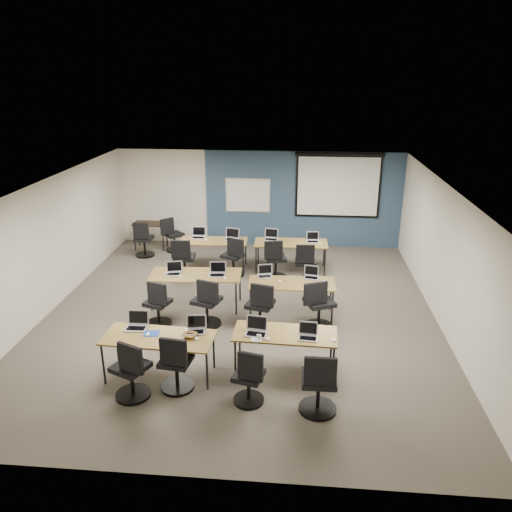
# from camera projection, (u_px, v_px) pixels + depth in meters

# --- Properties ---
(floor) EXTENTS (8.00, 9.00, 0.02)m
(floor) POSITION_uv_depth(u_px,v_px,m) (241.00, 313.00, 10.41)
(floor) COLOR #6B6354
(floor) RESTS_ON ground
(ceiling) EXTENTS (8.00, 9.00, 0.02)m
(ceiling) POSITION_uv_depth(u_px,v_px,m) (239.00, 186.00, 9.47)
(ceiling) COLOR white
(ceiling) RESTS_ON ground
(wall_back) EXTENTS (8.00, 0.04, 2.70)m
(wall_back) POSITION_uv_depth(u_px,v_px,m) (259.00, 199.00, 14.14)
(wall_back) COLOR beige
(wall_back) RESTS_ON ground
(wall_front) EXTENTS (8.00, 0.04, 2.70)m
(wall_front) POSITION_uv_depth(u_px,v_px,m) (194.00, 386.00, 5.74)
(wall_front) COLOR beige
(wall_front) RESTS_ON ground
(wall_left) EXTENTS (0.04, 9.00, 2.70)m
(wall_left) POSITION_uv_depth(u_px,v_px,m) (47.00, 247.00, 10.27)
(wall_left) COLOR beige
(wall_left) RESTS_ON ground
(wall_right) EXTENTS (0.04, 9.00, 2.70)m
(wall_right) POSITION_uv_depth(u_px,v_px,m) (446.00, 259.00, 9.61)
(wall_right) COLOR beige
(wall_right) RESTS_ON ground
(blue_accent_panel) EXTENTS (5.50, 0.04, 2.70)m
(blue_accent_panel) POSITION_uv_depth(u_px,v_px,m) (303.00, 200.00, 14.01)
(blue_accent_panel) COLOR #3D5977
(blue_accent_panel) RESTS_ON wall_back
(whiteboard) EXTENTS (1.28, 0.03, 0.98)m
(whiteboard) POSITION_uv_depth(u_px,v_px,m) (248.00, 196.00, 14.06)
(whiteboard) COLOR silver
(whiteboard) RESTS_ON wall_back
(projector_screen) EXTENTS (2.40, 0.10, 1.82)m
(projector_screen) POSITION_uv_depth(u_px,v_px,m) (338.00, 182.00, 13.68)
(projector_screen) COLOR black
(projector_screen) RESTS_ON wall_back
(training_table_front_left) EXTENTS (1.80, 0.75, 0.73)m
(training_table_front_left) POSITION_uv_depth(u_px,v_px,m) (159.00, 339.00, 8.06)
(training_table_front_left) COLOR #9F5C2D
(training_table_front_left) RESTS_ON floor
(training_table_front_right) EXTENTS (1.69, 0.71, 0.73)m
(training_table_front_right) POSITION_uv_depth(u_px,v_px,m) (285.00, 336.00, 8.18)
(training_table_front_right) COLOR #A16E3B
(training_table_front_right) RESTS_ON floor
(training_table_mid_left) EXTENTS (1.91, 0.80, 0.73)m
(training_table_mid_left) POSITION_uv_depth(u_px,v_px,m) (196.00, 276.00, 10.53)
(training_table_mid_left) COLOR #A6752B
(training_table_mid_left) RESTS_ON floor
(training_table_mid_right) EXTENTS (1.75, 0.73, 0.73)m
(training_table_mid_right) POSITION_uv_depth(u_px,v_px,m) (292.00, 285.00, 10.11)
(training_table_mid_right) COLOR #AA7941
(training_table_mid_right) RESTS_ON floor
(training_table_back_left) EXTENTS (1.69, 0.70, 0.73)m
(training_table_back_left) POSITION_uv_depth(u_px,v_px,m) (214.00, 242.00, 12.61)
(training_table_back_left) COLOR olive
(training_table_back_left) RESTS_ON floor
(training_table_back_right) EXTENTS (1.82, 0.76, 0.73)m
(training_table_back_right) POSITION_uv_depth(u_px,v_px,m) (291.00, 244.00, 12.47)
(training_table_back_right) COLOR olive
(training_table_back_right) RESTS_ON floor
(laptop_0) EXTENTS (0.35, 0.30, 0.27)m
(laptop_0) POSITION_uv_depth(u_px,v_px,m) (137.00, 324.00, 8.31)
(laptop_0) COLOR #A3A4AF
(laptop_0) RESTS_ON training_table_front_left
(mouse_0) EXTENTS (0.08, 0.11, 0.04)m
(mouse_0) POSITION_uv_depth(u_px,v_px,m) (148.00, 334.00, 8.09)
(mouse_0) COLOR white
(mouse_0) RESTS_ON training_table_front_left
(task_chair_0) EXTENTS (0.58, 0.55, 1.02)m
(task_chair_0) POSITION_uv_depth(u_px,v_px,m) (131.00, 374.00, 7.58)
(task_chair_0) COLOR black
(task_chair_0) RESTS_ON floor
(laptop_1) EXTENTS (0.32, 0.27, 0.25)m
(laptop_1) POSITION_uv_depth(u_px,v_px,m) (196.00, 328.00, 8.20)
(laptop_1) COLOR #B9B9B9
(laptop_1) RESTS_ON training_table_front_left
(mouse_1) EXTENTS (0.07, 0.11, 0.04)m
(mouse_1) POSITION_uv_depth(u_px,v_px,m) (197.00, 338.00, 7.97)
(mouse_1) COLOR white
(mouse_1) RESTS_ON training_table_front_left
(task_chair_1) EXTENTS (0.53, 0.53, 1.01)m
(task_chair_1) POSITION_uv_depth(u_px,v_px,m) (176.00, 367.00, 7.77)
(task_chair_1) COLOR black
(task_chair_1) RESTS_ON floor
(laptop_2) EXTENTS (0.35, 0.30, 0.26)m
(laptop_2) POSITION_uv_depth(u_px,v_px,m) (256.00, 330.00, 8.13)
(laptop_2) COLOR silver
(laptop_2) RESTS_ON training_table_front_right
(mouse_2) EXTENTS (0.07, 0.11, 0.04)m
(mouse_2) POSITION_uv_depth(u_px,v_px,m) (268.00, 339.00, 7.96)
(mouse_2) COLOR white
(mouse_2) RESTS_ON training_table_front_right
(task_chair_2) EXTENTS (0.48, 0.47, 0.96)m
(task_chair_2) POSITION_uv_depth(u_px,v_px,m) (249.00, 381.00, 7.46)
(task_chair_2) COLOR black
(task_chair_2) RESTS_ON floor
(laptop_3) EXTENTS (0.31, 0.26, 0.23)m
(laptop_3) POSITION_uv_depth(u_px,v_px,m) (308.00, 334.00, 8.00)
(laptop_3) COLOR #B8B9C2
(laptop_3) RESTS_ON training_table_front_right
(mouse_3) EXTENTS (0.09, 0.12, 0.04)m
(mouse_3) POSITION_uv_depth(u_px,v_px,m) (334.00, 340.00, 7.92)
(mouse_3) COLOR white
(mouse_3) RESTS_ON training_table_front_right
(task_chair_3) EXTENTS (0.57, 0.57, 1.04)m
(task_chair_3) POSITION_uv_depth(u_px,v_px,m) (319.00, 388.00, 7.25)
(task_chair_3) COLOR black
(task_chair_3) RESTS_ON floor
(laptop_4) EXTENTS (0.33, 0.28, 0.25)m
(laptop_4) POSITION_uv_depth(u_px,v_px,m) (174.00, 271.00, 10.51)
(laptop_4) COLOR #B6B6BA
(laptop_4) RESTS_ON training_table_mid_left
(mouse_4) EXTENTS (0.08, 0.11, 0.03)m
(mouse_4) POSITION_uv_depth(u_px,v_px,m) (180.00, 276.00, 10.40)
(mouse_4) COLOR white
(mouse_4) RESTS_ON training_table_mid_left
(task_chair_4) EXTENTS (0.52, 0.50, 0.98)m
(task_chair_4) POSITION_uv_depth(u_px,v_px,m) (158.00, 307.00, 9.78)
(task_chair_4) COLOR black
(task_chair_4) RESTS_ON floor
(laptop_5) EXTENTS (0.34, 0.29, 0.26)m
(laptop_5) POSITION_uv_depth(u_px,v_px,m) (217.00, 272.00, 10.46)
(laptop_5) COLOR #B2B3B9
(laptop_5) RESTS_ON training_table_mid_left
(mouse_5) EXTENTS (0.08, 0.11, 0.03)m
(mouse_5) POSITION_uv_depth(u_px,v_px,m) (225.00, 278.00, 10.29)
(mouse_5) COLOR white
(mouse_5) RESTS_ON training_table_mid_left
(task_chair_5) EXTENTS (0.57, 0.55, 1.03)m
(task_chair_5) POSITION_uv_depth(u_px,v_px,m) (207.00, 306.00, 9.77)
(task_chair_5) COLOR black
(task_chair_5) RESTS_ON floor
(laptop_6) EXTENTS (0.30, 0.26, 0.23)m
(laptop_6) POSITION_uv_depth(u_px,v_px,m) (265.00, 273.00, 10.40)
(laptop_6) COLOR #B5B5B5
(laptop_6) RESTS_ON training_table_mid_right
(mouse_6) EXTENTS (0.08, 0.11, 0.04)m
(mouse_6) POSITION_uv_depth(u_px,v_px,m) (280.00, 281.00, 10.15)
(mouse_6) COLOR white
(mouse_6) RESTS_ON training_table_mid_right
(task_chair_6) EXTENTS (0.55, 0.55, 1.03)m
(task_chair_6) POSITION_uv_depth(u_px,v_px,m) (261.00, 310.00, 9.61)
(task_chair_6) COLOR black
(task_chair_6) RESTS_ON floor
(laptop_7) EXTENTS (0.30, 0.26, 0.23)m
(laptop_7) POSITION_uv_depth(u_px,v_px,m) (311.00, 275.00, 10.33)
(laptop_7) COLOR #A8A8A9
(laptop_7) RESTS_ON training_table_mid_right
(mouse_7) EXTENTS (0.07, 0.11, 0.04)m
(mouse_7) POSITION_uv_depth(u_px,v_px,m) (324.00, 281.00, 10.12)
(mouse_7) COLOR white
(mouse_7) RESTS_ON training_table_mid_right
(task_chair_7) EXTENTS (0.62, 0.58, 1.05)m
(task_chair_7) POSITION_uv_depth(u_px,v_px,m) (318.00, 309.00, 9.64)
(task_chair_7) COLOR black
(task_chair_7) RESTS_ON floor
(laptop_8) EXTENTS (0.35, 0.29, 0.26)m
(laptop_8) POSITION_uv_depth(u_px,v_px,m) (198.00, 235.00, 12.81)
(laptop_8) COLOR #A8A8AE
(laptop_8) RESTS_ON training_table_back_left
(mouse_8) EXTENTS (0.06, 0.09, 0.03)m
(mouse_8) POSITION_uv_depth(u_px,v_px,m) (206.00, 240.00, 12.62)
(mouse_8) COLOR white
(mouse_8) RESTS_ON training_table_back_left
(task_chair_8) EXTENTS (0.56, 0.56, 1.04)m
(task_chair_8) POSITION_uv_depth(u_px,v_px,m) (184.00, 262.00, 12.00)
(task_chair_8) COLOR black
(task_chair_8) RESTS_ON floor
(laptop_9) EXTENTS (0.36, 0.31, 0.27)m
(laptop_9) POSITION_uv_depth(u_px,v_px,m) (232.00, 237.00, 12.65)
(laptop_9) COLOR #ABABAE
(laptop_9) RESTS_ON training_table_back_left
(mouse_9) EXTENTS (0.07, 0.11, 0.04)m
(mouse_9) POSITION_uv_depth(u_px,v_px,m) (235.00, 241.00, 12.49)
(mouse_9) COLOR white
(mouse_9) RESTS_ON training_table_back_left
(task_chair_9) EXTENTS (0.58, 0.54, 1.02)m
(task_chair_9) POSITION_uv_depth(u_px,v_px,m) (234.00, 260.00, 12.17)
(task_chair_9) COLOR black
(task_chair_9) RESTS_ON floor
(laptop_10) EXTENTS (0.34, 0.29, 0.26)m
(laptop_10) POSITION_uv_depth(u_px,v_px,m) (271.00, 237.00, 12.67)
(laptop_10) COLOR silver
(laptop_10) RESTS_ON training_table_back_right
(mouse_10) EXTENTS (0.08, 0.11, 0.03)m
(mouse_10) POSITION_uv_depth(u_px,v_px,m) (282.00, 243.00, 12.40)
(mouse_10) COLOR white
(mouse_10) RESTS_ON training_table_back_right
(task_chair_10) EXTENTS (0.54, 0.54, 1.02)m
(task_chair_10) POSITION_uv_depth(u_px,v_px,m) (275.00, 263.00, 12.00)
(task_chair_10) COLOR black
(task_chair_10) RESTS_ON floor
(laptop_11) EXTENTS (0.31, 0.26, 0.24)m
(laptop_11) POSITION_uv_depth(u_px,v_px,m) (313.00, 239.00, 12.50)
(laptop_11) COLOR #AFAEB5
(laptop_11) RESTS_ON training_table_back_right
(mouse_11) EXTENTS (0.07, 0.10, 0.03)m
(mouse_11) POSITION_uv_depth(u_px,v_px,m) (320.00, 243.00, 12.36)
(mouse_11) COLOR white
(mouse_11) RESTS_ON training_table_back_right
(task_chair_11) EXTENTS (0.53, 0.53, 1.01)m
(task_chair_11) POSITION_uv_depth(u_px,v_px,m) (305.00, 266.00, 11.78)
(task_chair_11) COLOR black
(task_chair_11) RESTS_ON floor
(blue_mousepad) EXTENTS (0.27, 0.23, 0.01)m
(blue_mousepad) POSITION_uv_depth(u_px,v_px,m) (152.00, 334.00, 8.13)
(blue_mousepad) COLOR #193C9E
(blue_mousepad) RESTS_ON training_table_front_left
(snack_bowl) EXTENTS (0.29, 0.29, 0.06)m
(snack_bowl) POSITION_uv_depth(u_px,v_px,m) (190.00, 335.00, 8.03)
(snack_bowl) COLOR brown
(snack_bowl) RESTS_ON training_table_front_left
(snack_plate) EXTENTS (0.23, 0.23, 0.01)m
(snack_plate) POSITION_uv_depth(u_px,v_px,m) (256.00, 339.00, 7.95)
(snack_plate) COLOR white
(snack_plate) RESTS_ON training_table_front_right
(coffee_cup) EXTENTS (0.07, 0.07, 0.06)m
(coffee_cup) POSITION_uv_depth(u_px,v_px,m) (259.00, 338.00, 7.93)
(coffee_cup) COLOR silver
(coffee_cup) RESTS_ON snack_plate
(utility_table) EXTENTS (0.93, 0.52, 0.75)m
(utility_table) POSITION_uv_depth(u_px,v_px,m) (150.00, 226.00, 13.99)
(utility_table) COLOR black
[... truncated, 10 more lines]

